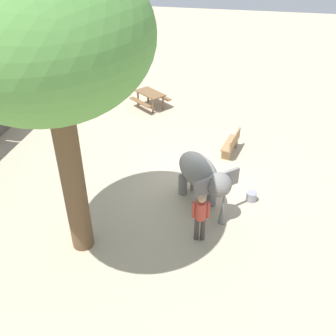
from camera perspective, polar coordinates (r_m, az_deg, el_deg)
name	(u,v)px	position (r m, az deg, el deg)	size (l,w,h in m)	color
ground_plane	(195,182)	(13.76, 4.10, -2.14)	(60.00, 60.00, 0.00)	#BAA88C
elephant	(202,176)	(12.20, 5.20, -1.22)	(2.31, 2.26, 1.70)	slate
person_handler	(201,215)	(10.92, 4.92, -7.00)	(0.32, 0.50, 1.62)	#3F3833
shade_tree_main	(49,40)	(8.67, -17.50, 17.86)	(4.92, 4.51, 7.72)	brown
wooden_bench	(232,143)	(15.35, 9.56, 3.71)	(1.45, 0.70, 0.88)	#9E7A51
picnic_table_near	(150,96)	(19.04, -2.67, 10.73)	(2.09, 2.09, 0.78)	brown
feed_bucket	(251,196)	(13.11, 12.42, -4.18)	(0.36, 0.36, 0.32)	gray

